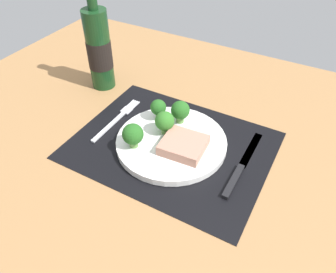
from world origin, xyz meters
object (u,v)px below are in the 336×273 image
Objects in this scene: steak at (184,145)px; fork at (117,119)px; wine_bottle at (99,49)px; knife at (241,168)px; plate at (171,142)px.

steak is 0.49× the size of fork.
wine_bottle is (-13.49, 12.28, 11.06)cm from fork.
plate is at bearing 178.50° from knife.
fork is (-20.69, 2.89, -2.54)cm from steak.
plate is 1.35× the size of fork.
steak is 0.41× the size of knife.
wine_bottle is (-47.24, 13.17, 11.01)cm from knife.
knife is (33.75, -0.89, 0.05)cm from fork.
plate is at bearing 159.31° from steak.
knife reaches higher than fork.
knife is at bearing 8.71° from steak.
wine_bottle reaches higher than fork.
knife is 50.26cm from wine_bottle.
fork is (-16.80, 1.42, -0.55)cm from plate.
wine_bottle is at bearing 155.67° from plate.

